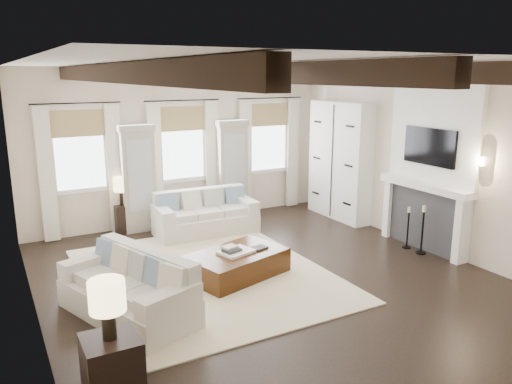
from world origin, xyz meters
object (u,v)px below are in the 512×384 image
ottoman (236,264)px  side_table_back (124,218)px  sofa_left (131,291)px  side_table_front (112,363)px  sofa_back (205,216)px

ottoman → side_table_back: side_table_back is taller
sofa_left → side_table_front: bearing=-112.3°
sofa_back → ottoman: size_ratio=1.34×
sofa_left → side_table_front: (-0.59, -1.44, -0.07)m
ottoman → side_table_front: size_ratio=2.74×
sofa_back → sofa_left: same height
side_table_front → side_table_back: 5.19m
sofa_left → side_table_back: size_ratio=3.84×
sofa_left → side_table_front: sofa_left is taller
sofa_back → sofa_left: (-2.21, -2.75, 0.00)m
sofa_back → ottoman: bearing=-101.0°
sofa_back → side_table_front: size_ratio=3.69×
sofa_back → side_table_back: (-1.38, 0.80, -0.06)m
sofa_left → side_table_back: 3.65m
sofa_left → sofa_back: bearing=51.3°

